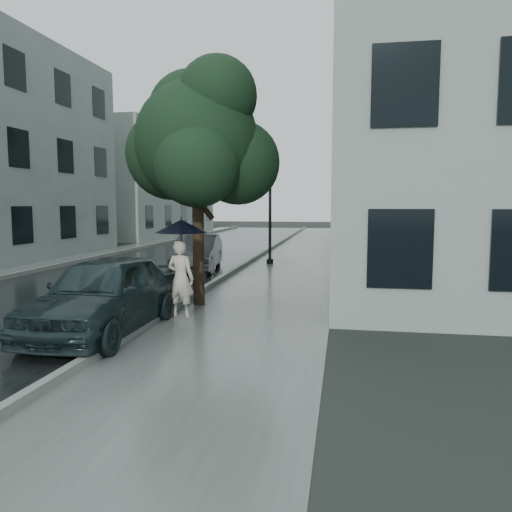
% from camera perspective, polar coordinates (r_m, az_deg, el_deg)
% --- Properties ---
extents(ground, '(120.00, 120.00, 0.00)m').
position_cam_1_polar(ground, '(8.85, -5.22, -10.08)').
color(ground, black).
rests_on(ground, ground).
extents(sidewalk, '(3.50, 60.00, 0.01)m').
position_cam_1_polar(sidewalk, '(20.45, 4.29, -0.88)').
color(sidewalk, slate).
rests_on(sidewalk, ground).
extents(kerb_near, '(0.15, 60.00, 0.15)m').
position_cam_1_polar(kerb_near, '(20.70, -0.74, -0.58)').
color(kerb_near, slate).
rests_on(kerb_near, ground).
extents(asphalt_road, '(6.85, 60.00, 0.00)m').
position_cam_1_polar(asphalt_road, '(21.63, -9.89, -0.58)').
color(asphalt_road, black).
rests_on(asphalt_road, ground).
extents(kerb_far, '(0.15, 60.00, 0.15)m').
position_cam_1_polar(kerb_far, '(23.04, -18.11, -0.21)').
color(kerb_far, slate).
rests_on(kerb_far, ground).
extents(sidewalk_far, '(1.70, 60.00, 0.01)m').
position_cam_1_polar(sidewalk_far, '(23.49, -20.09, -0.33)').
color(sidewalk_far, '#4C5451').
rests_on(sidewalk_far, ground).
extents(building_near, '(7.02, 36.00, 9.00)m').
position_cam_1_polar(building_near, '(27.96, 16.82, 9.96)').
color(building_near, gray).
rests_on(building_near, ground).
extents(building_far_b, '(7.02, 18.00, 8.00)m').
position_cam_1_polar(building_far_b, '(41.45, -12.90, 8.00)').
color(building_far_b, gray).
rests_on(building_far_b, ground).
extents(pedestrian, '(0.67, 0.50, 1.66)m').
position_cam_1_polar(pedestrian, '(10.89, -8.61, -2.56)').
color(pedestrian, beige).
rests_on(pedestrian, sidewalk).
extents(umbrella, '(1.49, 1.49, 1.22)m').
position_cam_1_polar(umbrella, '(10.79, -8.56, 3.39)').
color(umbrella, black).
rests_on(umbrella, ground).
extents(street_tree, '(3.84, 3.49, 5.80)m').
position_cam_1_polar(street_tree, '(12.24, -6.59, 12.91)').
color(street_tree, '#332619').
rests_on(street_tree, ground).
extents(lamp_post, '(0.84, 0.39, 4.97)m').
position_cam_1_polar(lamp_post, '(20.26, 1.18, 7.14)').
color(lamp_post, black).
rests_on(lamp_post, ground).
extents(car_near, '(1.75, 4.32, 1.47)m').
position_cam_1_polar(car_near, '(9.92, -16.88, -4.16)').
color(car_near, '#1B2B2D').
rests_on(car_near, ground).
extents(car_far, '(1.89, 4.13, 1.31)m').
position_cam_1_polar(car_far, '(18.39, -6.70, 0.39)').
color(car_far, '#25292A').
rests_on(car_far, ground).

